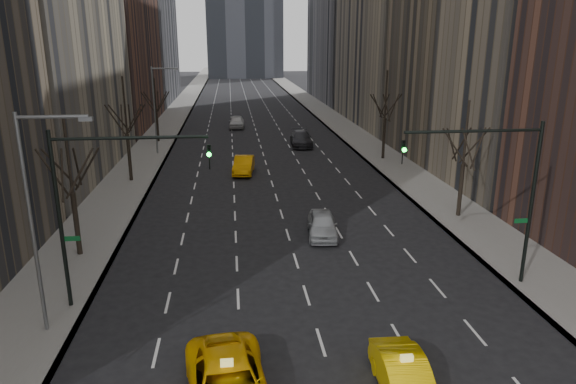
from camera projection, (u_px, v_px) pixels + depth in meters
name	position (u px, v px, depth m)	size (l,w,h in m)	color
sidewalk_left	(172.00, 120.00, 78.41)	(4.50, 320.00, 0.15)	slate
sidewalk_right	(330.00, 117.00, 81.02)	(4.50, 320.00, 0.15)	slate
tree_lw_b	(73.00, 193.00, 27.85)	(3.36, 3.50, 7.82)	black
tree_lw_c	(127.00, 135.00, 43.01)	(3.36, 3.50, 8.74)	black
tree_lw_d	(156.00, 112.00, 60.30)	(3.36, 3.50, 7.36)	black
tree_rw_b	(463.00, 165.00, 34.22)	(3.36, 3.50, 7.82)	black
tree_rw_c	(385.00, 120.00, 51.28)	(3.36, 3.50, 8.74)	black
traffic_mast_left	(97.00, 191.00, 21.93)	(6.69, 0.39, 8.00)	black
traffic_mast_right	(501.00, 179.00, 23.87)	(6.69, 0.39, 8.00)	black
streetlight_near	(38.00, 203.00, 19.81)	(2.83, 0.22, 9.00)	slate
streetlight_far	(157.00, 101.00, 53.17)	(2.83, 0.22, 9.00)	slate
taxi_sedan	(405.00, 379.00, 17.25)	(1.51, 4.33, 1.43)	yellow
silver_sedan_ahead	(322.00, 224.00, 31.74)	(1.76, 4.37, 1.49)	#A7ABAF
far_taxi	(244.00, 165.00, 46.77)	(1.66, 4.76, 1.57)	#F19905
far_suv_grey	(301.00, 139.00, 59.00)	(2.36, 5.81, 1.69)	#2B2B30
far_car_white	(237.00, 122.00, 71.26)	(1.99, 4.94, 1.68)	silver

